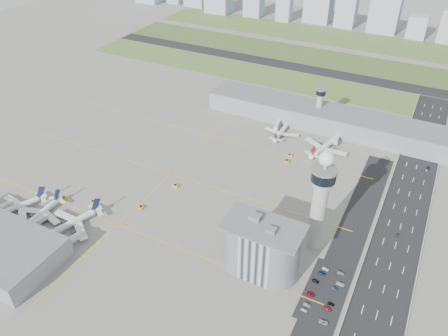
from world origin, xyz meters
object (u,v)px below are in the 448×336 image
at_px(admin_building, 262,248).
at_px(car_hw_4, 417,128).
at_px(car_lot_10, 340,284).
at_px(car_hw_1, 397,235).
at_px(airplane_near_a, 14,205).
at_px(airplane_far_b, 326,143).
at_px(car_lot_9, 334,289).
at_px(tug_0, 64,198).
at_px(car_lot_8, 331,304).
at_px(jet_bridge_near_1, 27,230).
at_px(car_lot_7, 328,309).
at_px(jet_bridge_near_2, 65,247).
at_px(airplane_near_b, 38,212).
at_px(jet_bridge_far_0, 279,122).
at_px(car_lot_4, 322,273).
at_px(secondary_tower, 319,103).
at_px(car_lot_1, 307,305).
at_px(car_lot_6, 324,322).
at_px(car_lot_0, 304,310).
at_px(car_lot_3, 316,281).
at_px(tug_2, 141,207).
at_px(tug_3, 175,186).
at_px(car_hw_2, 428,168).
at_px(airplane_far_a, 282,129).
at_px(tug_5, 289,155).
at_px(control_tower, 320,198).
at_px(airplane_near_c, 69,221).
at_px(tug_1, 93,202).

relative_size(admin_building, car_hw_4, 11.92).
xyz_separation_m(car_lot_10, car_hw_1, (20.45, 51.81, -0.07)).
height_order(airplane_near_a, car_hw_1, airplane_near_a).
bearing_deg(airplane_far_b, car_lot_9, -147.04).
bearing_deg(tug_0, car_lot_8, -172.33).
bearing_deg(jet_bridge_near_1, airplane_near_a, 73.98).
xyz_separation_m(airplane_near_a, car_lot_9, (197.35, 32.00, -5.01)).
bearing_deg(jet_bridge_near_1, car_lot_7, -70.59).
height_order(jet_bridge_near_2, car_lot_10, jet_bridge_near_2).
bearing_deg(airplane_near_b, airplane_near_a, -84.71).
relative_size(jet_bridge_far_0, car_lot_4, 3.77).
height_order(secondary_tower, car_lot_7, secondary_tower).
distance_m(car_lot_1, car_hw_4, 215.21).
bearing_deg(car_lot_6, car_lot_0, 72.09).
bearing_deg(car_lot_3, tug_2, 91.67).
bearing_deg(car_lot_3, tug_3, 76.94).
xyz_separation_m(admin_building, tug_0, (-139.56, -4.65, -14.34)).
distance_m(car_lot_8, car_hw_4, 208.16).
height_order(car_lot_10, car_hw_2, car_lot_10).
bearing_deg(airplane_far_a, jet_bridge_near_1, 151.19).
distance_m(airplane_far_b, car_hw_4, 89.14).
relative_size(admin_building, car_lot_8, 11.89).
bearing_deg(airplane_far_b, jet_bridge_far_0, 82.05).
bearing_deg(car_lot_7, car_lot_4, 30.69).
xyz_separation_m(jet_bridge_near_2, car_lot_6, (146.04, 20.58, -2.22)).
distance_m(tug_2, tug_3, 30.22).
xyz_separation_m(jet_bridge_far_0, car_hw_4, (105.47, 47.37, -2.25)).
height_order(secondary_tower, tug_5, secondary_tower).
xyz_separation_m(admin_building, jet_bridge_near_2, (-104.99, -39.00, -12.45)).
xyz_separation_m(tug_3, car_lot_9, (121.18, -36.57, -0.47)).
xyz_separation_m(airplane_near_b, tug_3, (57.60, 66.33, -4.28)).
bearing_deg(car_lot_10, car_lot_9, 158.48).
relative_size(control_tower, tug_0, 19.37).
relative_size(admin_building, car_lot_1, 10.97).
relative_size(car_lot_3, car_hw_2, 0.94).
xyz_separation_m(airplane_near_c, car_lot_8, (156.48, 17.14, -5.33)).
relative_size(airplane_far_a, tug_5, 10.05).
distance_m(car_lot_1, car_lot_8, 12.10).
height_order(car_lot_0, car_hw_4, car_hw_4).
xyz_separation_m(jet_bridge_near_1, tug_1, (14.99, 40.51, -2.03)).
height_order(jet_bridge_near_2, car_lot_8, jet_bridge_near_2).
xyz_separation_m(admin_building, airplane_far_b, (-3.40, 134.66, -9.28)).
height_order(car_lot_1, car_hw_2, car_lot_1).
relative_size(jet_bridge_near_2, car_lot_6, 3.06).
xyz_separation_m(control_tower, airplane_near_c, (-135.35, -53.44, -29.11)).
bearing_deg(car_lot_7, control_tower, 34.16).
bearing_deg(airplane_far_a, car_lot_4, -152.07).
bearing_deg(secondary_tower, car_hw_2, -16.89).
relative_size(secondary_tower, airplane_far_a, 0.93).
height_order(car_lot_9, car_hw_2, car_lot_9).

